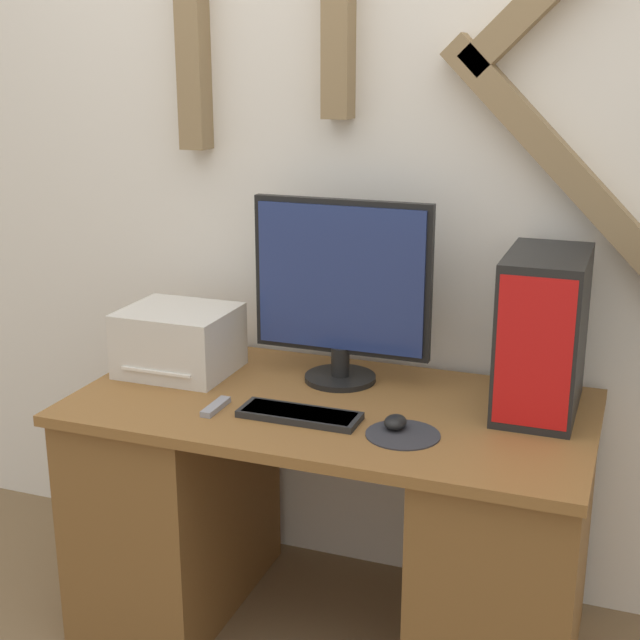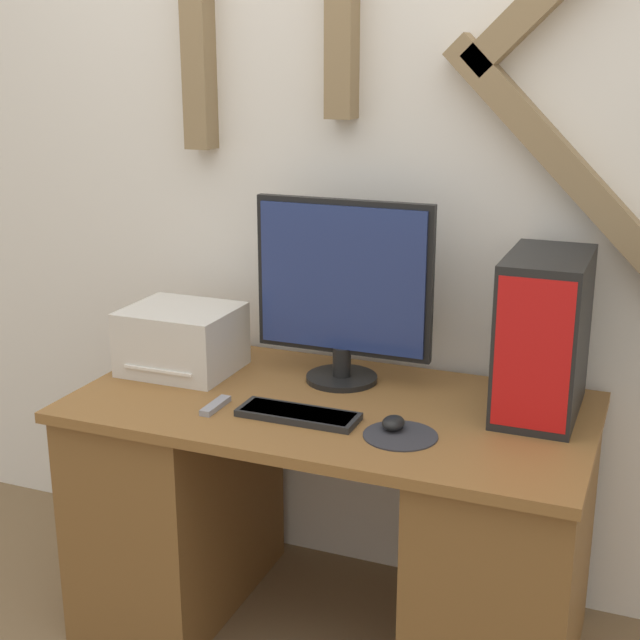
# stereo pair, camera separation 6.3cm
# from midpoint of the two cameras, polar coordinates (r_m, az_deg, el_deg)

# --- Properties ---
(wall_back) EXTENTS (6.40, 0.13, 2.74)m
(wall_back) POSITION_cam_midpoint_polar(r_m,az_deg,el_deg) (2.69, 3.28, 10.71)
(wall_back) COLOR white
(wall_back) RESTS_ON ground_plane
(desk) EXTENTS (1.42, 0.73, 0.73)m
(desk) POSITION_cam_midpoint_polar(r_m,az_deg,el_deg) (2.61, -0.02, -12.44)
(desk) COLOR brown
(desk) RESTS_ON ground_plane
(monitor) EXTENTS (0.52, 0.21, 0.53)m
(monitor) POSITION_cam_midpoint_polar(r_m,az_deg,el_deg) (2.54, 0.65, 2.14)
(monitor) COLOR black
(monitor) RESTS_ON desk
(keyboard) EXTENTS (0.32, 0.11, 0.02)m
(keyboard) POSITION_cam_midpoint_polar(r_m,az_deg,el_deg) (2.35, -2.09, -6.06)
(keyboard) COLOR black
(keyboard) RESTS_ON desk
(mousepad) EXTENTS (0.19, 0.19, 0.00)m
(mousepad) POSITION_cam_midpoint_polar(r_m,az_deg,el_deg) (2.26, 4.52, -7.33)
(mousepad) COLOR #2D2D33
(mousepad) RESTS_ON desk
(mouse) EXTENTS (0.06, 0.07, 0.03)m
(mouse) POSITION_cam_midpoint_polar(r_m,az_deg,el_deg) (2.28, 4.05, -6.54)
(mouse) COLOR black
(mouse) RESTS_ON mousepad
(computer_tower) EXTENTS (0.21, 0.37, 0.43)m
(computer_tower) POSITION_cam_midpoint_polar(r_m,az_deg,el_deg) (2.41, 13.33, -0.83)
(computer_tower) COLOR black
(computer_tower) RESTS_ON desk
(printer) EXTENTS (0.32, 0.29, 0.19)m
(printer) POSITION_cam_midpoint_polar(r_m,az_deg,el_deg) (2.70, -9.68, -1.31)
(printer) COLOR beige
(printer) RESTS_ON desk
(remote_control) EXTENTS (0.03, 0.13, 0.02)m
(remote_control) POSITION_cam_midpoint_polar(r_m,az_deg,el_deg) (2.43, -7.44, -5.53)
(remote_control) COLOR gray
(remote_control) RESTS_ON desk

